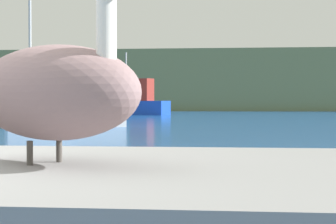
% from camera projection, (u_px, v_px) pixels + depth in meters
% --- Properties ---
extents(hillside_backdrop, '(140.00, 17.36, 6.48)m').
position_uv_depth(hillside_backdrop, '(206.00, 82.00, 66.55)').
color(hillside_backdrop, '#6B7A51').
rests_on(hillside_backdrop, ground).
extents(pelican, '(1.33, 1.03, 0.91)m').
position_uv_depth(pelican, '(53.00, 90.00, 2.71)').
color(pelican, gray).
rests_on(pelican, pier_dock).
extents(fishing_boat_blue, '(4.83, 3.33, 4.95)m').
position_uv_depth(fishing_boat_blue, '(141.00, 102.00, 44.32)').
color(fishing_boat_blue, blue).
rests_on(fishing_boat_blue, ground).
extents(fishing_boat_white, '(5.14, 3.60, 5.33)m').
position_uv_depth(fishing_boat_white, '(61.00, 103.00, 24.08)').
color(fishing_boat_white, white).
rests_on(fishing_boat_white, ground).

